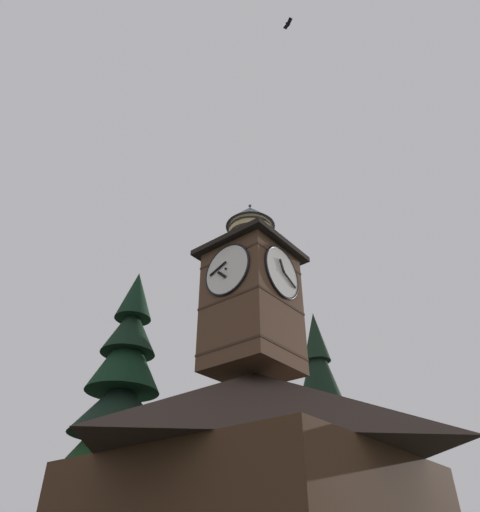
% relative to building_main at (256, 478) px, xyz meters
% --- Properties ---
extents(building_main, '(10.61, 10.80, 7.71)m').
position_rel_building_main_xyz_m(building_main, '(0.00, 0.00, 0.00)').
color(building_main, '#432B1B').
rests_on(building_main, ground_plane).
extents(clock_tower, '(3.95, 3.95, 8.70)m').
position_rel_building_main_xyz_m(clock_tower, '(-0.05, -0.12, 7.49)').
color(clock_tower, brown).
rests_on(clock_tower, building_main).
extents(pine_tree_behind, '(5.47, 5.47, 13.75)m').
position_rel_building_main_xyz_m(pine_tree_behind, '(1.76, -5.94, 2.25)').
color(pine_tree_behind, '#473323').
rests_on(pine_tree_behind, ground_plane).
extents(pine_tree_aside, '(4.94, 4.94, 14.61)m').
position_rel_building_main_xyz_m(pine_tree_aside, '(-9.31, -2.31, 2.49)').
color(pine_tree_aside, '#473323').
rests_on(pine_tree_aside, ground_plane).
extents(moon, '(2.08, 2.08, 2.08)m').
position_rel_building_main_xyz_m(moon, '(-14.56, -31.42, 9.47)').
color(moon, silver).
extents(flying_bird_high, '(0.36, 0.55, 0.12)m').
position_rel_building_main_xyz_m(flying_bird_high, '(4.17, 5.34, 16.92)').
color(flying_bird_high, black).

